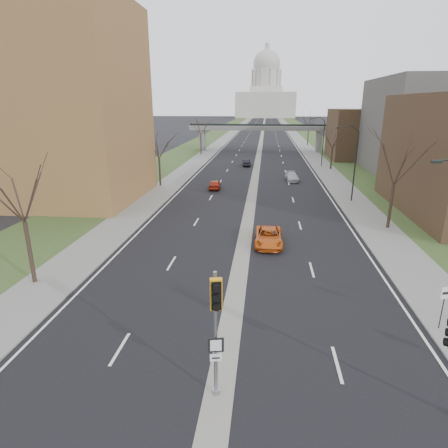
% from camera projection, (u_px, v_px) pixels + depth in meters
% --- Properties ---
extents(ground, '(700.00, 700.00, 0.00)m').
position_uv_depth(ground, '(220.00, 388.00, 15.22)').
color(ground, black).
rests_on(ground, ground).
extents(road_surface, '(20.00, 600.00, 0.01)m').
position_uv_depth(road_surface, '(263.00, 131.00, 157.14)').
color(road_surface, black).
rests_on(road_surface, ground).
extents(median_strip, '(1.20, 600.00, 0.02)m').
position_uv_depth(median_strip, '(263.00, 131.00, 157.14)').
color(median_strip, gray).
rests_on(median_strip, ground).
extents(sidewalk_right, '(4.00, 600.00, 0.12)m').
position_uv_depth(sidewalk_right, '(292.00, 131.00, 155.87)').
color(sidewalk_right, gray).
rests_on(sidewalk_right, ground).
extents(sidewalk_left, '(4.00, 600.00, 0.12)m').
position_uv_depth(sidewalk_left, '(234.00, 131.00, 158.37)').
color(sidewalk_left, gray).
rests_on(sidewalk_left, ground).
extents(grass_verge_right, '(8.00, 600.00, 0.10)m').
position_uv_depth(grass_verge_right, '(306.00, 132.00, 155.24)').
color(grass_verge_right, '#2D4520').
rests_on(grass_verge_right, ground).
extents(grass_verge_left, '(8.00, 600.00, 0.10)m').
position_uv_depth(grass_verge_left, '(220.00, 131.00, 159.00)').
color(grass_verge_left, '#2D4520').
rests_on(grass_verge_left, ground).
extents(apartment_building, '(25.00, 16.00, 22.00)m').
position_uv_depth(apartment_building, '(27.00, 104.00, 42.95)').
color(apartment_building, olive).
rests_on(apartment_building, ground).
extents(commercial_block_mid, '(18.00, 22.00, 15.00)m').
position_uv_depth(commercial_block_mid, '(434.00, 127.00, 59.20)').
color(commercial_block_mid, '#54534D').
rests_on(commercial_block_mid, ground).
extents(commercial_block_far, '(14.00, 14.00, 10.00)m').
position_uv_depth(commercial_block_far, '(365.00, 134.00, 77.62)').
color(commercial_block_far, '#453220').
rests_on(commercial_block_far, ground).
extents(pedestrian_bridge, '(34.00, 3.00, 6.45)m').
position_uv_depth(pedestrian_bridge, '(260.00, 131.00, 89.43)').
color(pedestrian_bridge, slate).
rests_on(pedestrian_bridge, ground).
extents(capitol, '(48.00, 42.00, 55.75)m').
position_uv_depth(capitol, '(266.00, 94.00, 312.27)').
color(capitol, beige).
rests_on(capitol, ground).
extents(streetlight_mid, '(2.61, 0.20, 8.70)m').
position_uv_depth(streetlight_mid, '(350.00, 142.00, 42.22)').
color(streetlight_mid, black).
rests_on(streetlight_mid, sidewalk_right).
extents(streetlight_far, '(2.61, 0.20, 8.70)m').
position_uv_depth(streetlight_far, '(320.00, 128.00, 66.82)').
color(streetlight_far, black).
rests_on(streetlight_far, sidewalk_right).
extents(tree_left_a, '(7.20, 7.20, 9.40)m').
position_uv_depth(tree_left_a, '(18.00, 182.00, 22.12)').
color(tree_left_a, '#382B21').
rests_on(tree_left_a, sidewalk_left).
extents(tree_left_b, '(6.75, 6.75, 8.81)m').
position_uv_depth(tree_left_b, '(158.00, 141.00, 50.62)').
color(tree_left_b, '#382B21').
rests_on(tree_left_b, sidewalk_left).
extents(tree_left_c, '(7.65, 7.65, 9.99)m').
position_uv_depth(tree_left_c, '(201.00, 123.00, 82.54)').
color(tree_left_c, '#382B21').
rests_on(tree_left_c, sidewalk_left).
extents(tree_right_a, '(7.20, 7.20, 9.40)m').
position_uv_depth(tree_right_a, '(397.00, 157.00, 32.65)').
color(tree_right_a, '#382B21').
rests_on(tree_right_a, sidewalk_right).
extents(tree_right_b, '(6.30, 6.30, 8.22)m').
position_uv_depth(tree_right_b, '(333.00, 136.00, 64.12)').
color(tree_right_b, '#382B21').
rests_on(tree_right_b, sidewalk_right).
extents(tree_right_c, '(7.65, 7.65, 9.99)m').
position_uv_depth(tree_right_c, '(309.00, 119.00, 101.59)').
color(tree_right_c, '#382B21').
rests_on(tree_right_c, sidewalk_right).
extents(signal_pole_median, '(0.66, 0.89, 5.34)m').
position_uv_depth(signal_pole_median, '(216.00, 316.00, 13.52)').
color(signal_pole_median, gray).
rests_on(signal_pole_median, ground).
extents(speed_limit_sign, '(0.50, 0.15, 2.33)m').
position_uv_depth(speed_limit_sign, '(444.00, 300.00, 18.61)').
color(speed_limit_sign, black).
rests_on(speed_limit_sign, sidewalk_right).
extents(car_left_near, '(1.70, 3.75, 1.25)m').
position_uv_depth(car_left_near, '(215.00, 184.00, 50.69)').
color(car_left_near, red).
rests_on(car_left_near, ground).
extents(car_left_far, '(1.78, 4.02, 1.28)m').
position_uv_depth(car_left_far, '(246.00, 162.00, 69.49)').
color(car_left_far, black).
rests_on(car_left_far, ground).
extents(car_right_near, '(2.23, 4.81, 1.34)m').
position_uv_depth(car_right_near, '(269.00, 237.00, 30.59)').
color(car_right_near, '#D05A16').
rests_on(car_right_near, ground).
extents(car_right_mid, '(2.09, 4.37, 1.23)m').
position_uv_depth(car_right_mid, '(292.00, 177.00, 55.95)').
color(car_right_mid, '#B0B0B8').
rests_on(car_right_mid, ground).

